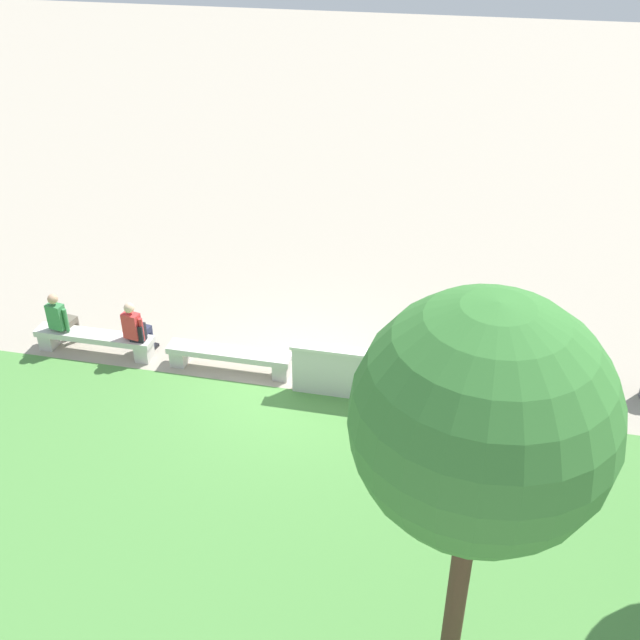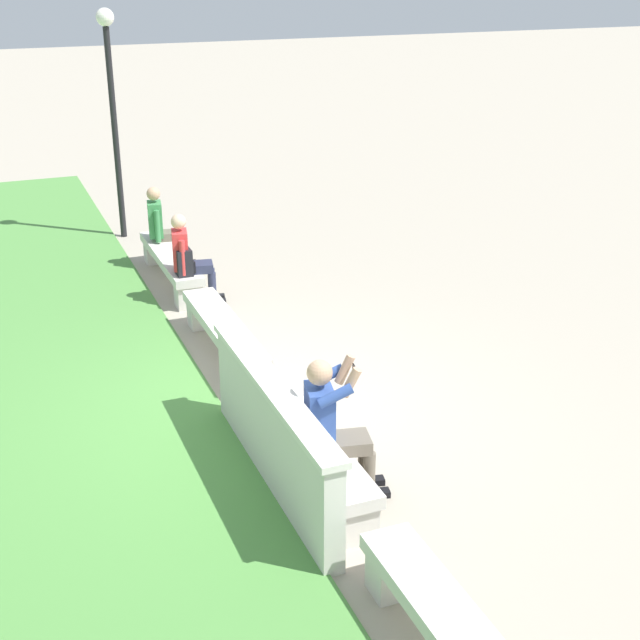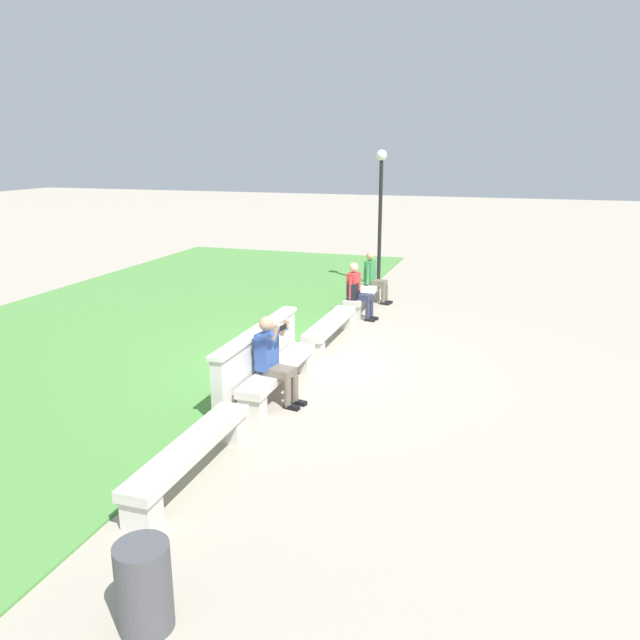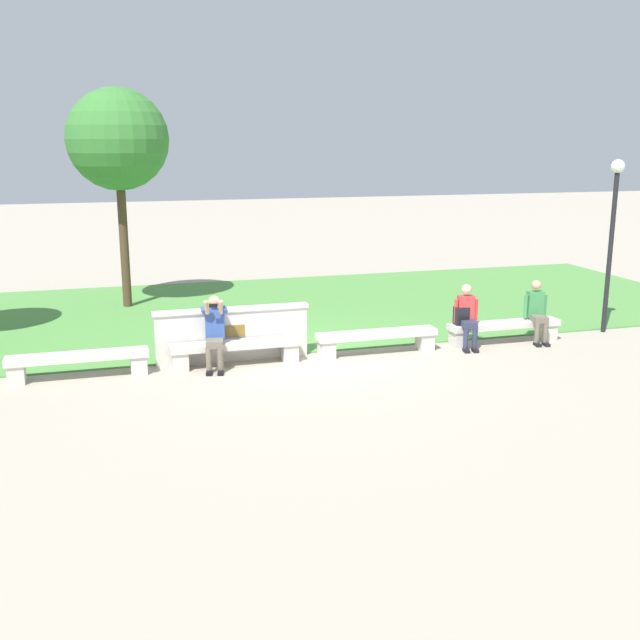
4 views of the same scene
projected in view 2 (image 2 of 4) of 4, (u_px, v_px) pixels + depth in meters
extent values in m
plane|color=#A89E8C|center=(262.00, 408.00, 9.38)|extent=(80.00, 80.00, 0.00)
cube|color=beige|center=(465.00, 640.00, 5.68)|extent=(2.39, 0.40, 0.12)
cube|color=beige|center=(393.00, 573.00, 6.64)|extent=(0.28, 0.34, 0.33)
cube|color=beige|center=(309.00, 437.00, 8.05)|extent=(2.39, 0.40, 0.12)
cube|color=beige|center=(354.00, 520.00, 7.26)|extent=(0.28, 0.34, 0.33)
cube|color=beige|center=(273.00, 410.00, 9.00)|extent=(0.28, 0.34, 0.33)
cube|color=beige|center=(224.00, 327.00, 10.41)|extent=(2.39, 0.40, 0.12)
cube|color=beige|center=(251.00, 380.00, 9.63)|extent=(0.28, 0.34, 0.33)
cube|color=beige|center=(202.00, 314.00, 11.37)|extent=(0.28, 0.34, 0.33)
cube|color=beige|center=(170.00, 257.00, 12.77)|extent=(2.39, 0.40, 0.12)
cube|color=beige|center=(189.00, 295.00, 11.99)|extent=(0.28, 0.34, 0.33)
cube|color=beige|center=(156.00, 252.00, 13.73)|extent=(0.28, 0.34, 0.33)
cube|color=beige|center=(273.00, 436.00, 7.90)|extent=(2.84, 0.18, 0.95)
cube|color=silver|center=(272.00, 385.00, 7.70)|extent=(2.90, 0.24, 0.06)
cube|color=brown|center=(283.00, 423.00, 7.89)|extent=(0.44, 0.02, 0.22)
cube|color=black|center=(376.00, 494.00, 7.85)|extent=(0.15, 0.26, 0.06)
cylinder|color=#6B6051|center=(369.00, 474.00, 7.76)|extent=(0.11, 0.11, 0.42)
cube|color=black|center=(371.00, 481.00, 8.03)|extent=(0.15, 0.26, 0.06)
cylinder|color=#6B6051|center=(364.00, 462.00, 7.94)|extent=(0.11, 0.11, 0.42)
cube|color=#6B6051|center=(346.00, 443.00, 7.72)|extent=(0.38, 0.47, 0.12)
cube|color=#33519E|center=(320.00, 417.00, 7.57)|extent=(0.38, 0.28, 0.56)
sphere|color=tan|center=(320.00, 373.00, 7.41)|extent=(0.22, 0.22, 0.22)
cylinder|color=#33519E|center=(336.00, 396.00, 7.30)|extent=(0.15, 0.32, 0.21)
cylinder|color=tan|center=(351.00, 382.00, 7.35)|extent=(0.13, 0.20, 0.27)
cylinder|color=#33519E|center=(327.00, 376.00, 7.65)|extent=(0.15, 0.32, 0.21)
cylinder|color=tan|center=(345.00, 369.00, 7.58)|extent=(0.10, 0.19, 0.27)
cube|color=black|center=(355.00, 371.00, 7.46)|extent=(0.15, 0.04, 0.08)
cube|color=black|center=(218.00, 301.00, 12.16)|extent=(0.14, 0.24, 0.06)
cylinder|color=#2D334C|center=(213.00, 287.00, 12.07)|extent=(0.10, 0.10, 0.42)
cube|color=black|center=(217.00, 297.00, 12.32)|extent=(0.14, 0.24, 0.06)
cylinder|color=#2D334C|center=(212.00, 283.00, 12.23)|extent=(0.10, 0.10, 0.42)
cube|color=#2D334C|center=(198.00, 267.00, 12.01)|extent=(0.35, 0.45, 0.12)
cube|color=#D83838|center=(180.00, 250.00, 11.87)|extent=(0.35, 0.26, 0.52)
sphere|color=beige|center=(178.00, 222.00, 11.72)|extent=(0.20, 0.20, 0.20)
cylinder|color=#D83838|center=(183.00, 258.00, 11.72)|extent=(0.08, 0.08, 0.48)
cylinder|color=#D83838|center=(181.00, 249.00, 12.08)|extent=(0.08, 0.08, 0.48)
cube|color=black|center=(190.00, 266.00, 13.51)|extent=(0.13, 0.23, 0.06)
cylinder|color=#6B6051|center=(185.00, 253.00, 13.42)|extent=(0.10, 0.10, 0.42)
cube|color=black|center=(189.00, 262.00, 13.68)|extent=(0.13, 0.23, 0.06)
cylinder|color=#6B6051|center=(184.00, 250.00, 13.58)|extent=(0.10, 0.10, 0.42)
cube|color=#6B6051|center=(171.00, 235.00, 13.36)|extent=(0.34, 0.44, 0.12)
cube|color=#3D894C|center=(155.00, 219.00, 13.22)|extent=(0.35, 0.25, 0.52)
sphere|color=tan|center=(153.00, 194.00, 13.07)|extent=(0.20, 0.20, 0.20)
cylinder|color=#3D894C|center=(157.00, 226.00, 13.06)|extent=(0.08, 0.08, 0.48)
cylinder|color=#3D894C|center=(156.00, 219.00, 13.42)|extent=(0.08, 0.08, 0.48)
cube|color=black|center=(183.00, 262.00, 11.85)|extent=(0.28, 0.20, 0.36)
cube|color=black|center=(192.00, 266.00, 11.92)|extent=(0.20, 0.06, 0.16)
torus|color=black|center=(182.00, 247.00, 11.77)|extent=(0.10, 0.02, 0.10)
cylinder|color=black|center=(115.00, 136.00, 14.38)|extent=(0.10, 0.10, 3.38)
sphere|color=white|center=(105.00, 17.00, 13.68)|extent=(0.28, 0.28, 0.28)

